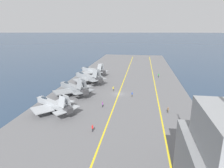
{
  "coord_description": "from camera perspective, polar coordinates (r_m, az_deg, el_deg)",
  "views": [
    {
      "loc": [
        -65.93,
        -7.77,
        22.72
      ],
      "look_at": [
        3.65,
        2.94,
        2.9
      ],
      "focal_mm": 32.0,
      "sensor_mm": 36.0,
      "label": 1
    }
  ],
  "objects": [
    {
      "name": "ground_plane",
      "position": [
        70.17,
        1.92,
        -3.18
      ],
      "size": [
        2000.0,
        2000.0,
        0.0
      ],
      "primitive_type": "plane",
      "color": "navy"
    },
    {
      "name": "carrier_deck",
      "position": [
        70.11,
        1.92,
        -3.02
      ],
      "size": [
        212.09,
        47.91,
        0.4
      ],
      "primitive_type": "cube",
      "color": "slate",
      "rests_on": "ground"
    },
    {
      "name": "deck_stripe_foul_line",
      "position": [
        69.82,
        12.74,
        -3.32
      ],
      "size": [
        190.88,
        0.71,
        0.01
      ],
      "primitive_type": "cube",
      "rotation": [
        0.0,
        0.0,
        -0.0
      ],
      "color": "yellow",
      "rests_on": "carrier_deck"
    },
    {
      "name": "deck_stripe_centerline",
      "position": [
        70.04,
        1.93,
        -2.87
      ],
      "size": [
        190.88,
        0.36,
        0.01
      ],
      "primitive_type": "cube",
      "color": "yellow",
      "rests_on": "carrier_deck"
    },
    {
      "name": "parked_jet_nearest",
      "position": [
        57.22,
        -16.6,
        -5.51
      ],
      "size": [
        12.72,
        15.67,
        5.87
      ],
      "color": "#9EA3A8",
      "rests_on": "carrier_deck"
    },
    {
      "name": "parked_jet_second",
      "position": [
        70.02,
        -11.19,
        -1.03
      ],
      "size": [
        14.14,
        15.31,
        6.52
      ],
      "color": "gray",
      "rests_on": "carrier_deck"
    },
    {
      "name": "parked_jet_third",
      "position": [
        83.29,
        -6.98,
        2.02
      ],
      "size": [
        13.78,
        16.03,
        6.83
      ],
      "color": "gray",
      "rests_on": "carrier_deck"
    },
    {
      "name": "parked_jet_fourth",
      "position": [
        97.86,
        -5.58,
        3.94
      ],
      "size": [
        12.95,
        15.71,
        6.26
      ],
      "color": "#93999E",
      "rests_on": "carrier_deck"
    },
    {
      "name": "crew_brown_vest",
      "position": [
        56.72,
        15.7,
        -7.05
      ],
      "size": [
        0.43,
        0.35,
        1.7
      ],
      "color": "#383328",
      "rests_on": "carrier_deck"
    },
    {
      "name": "crew_blue_vest",
      "position": [
        67.06,
        5.74,
        -2.92
      ],
      "size": [
        0.46,
        0.44,
        1.77
      ],
      "color": "#4C473D",
      "rests_on": "carrier_deck"
    },
    {
      "name": "crew_purple_vest",
      "position": [
        58.32,
        -2.74,
        -5.77
      ],
      "size": [
        0.43,
        0.34,
        1.76
      ],
      "color": "#232328",
      "rests_on": "carrier_deck"
    },
    {
      "name": "crew_green_vest",
      "position": [
        95.76,
        13.15,
        2.44
      ],
      "size": [
        0.29,
        0.4,
        1.82
      ],
      "color": "#232328",
      "rests_on": "carrier_deck"
    },
    {
      "name": "crew_red_vest",
      "position": [
        45.54,
        -5.6,
        -12.38
      ],
      "size": [
        0.35,
        0.43,
        1.69
      ],
      "color": "#232328",
      "rests_on": "carrier_deck"
    },
    {
      "name": "crew_yellow_vest",
      "position": [
        72.81,
        0.35,
        -1.3
      ],
      "size": [
        0.46,
        0.42,
        1.82
      ],
      "color": "#4C473D",
      "rests_on": "carrier_deck"
    }
  ]
}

